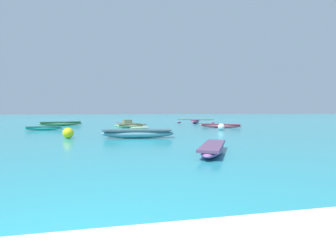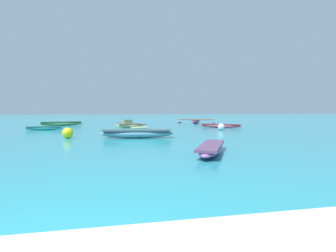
% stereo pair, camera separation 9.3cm
% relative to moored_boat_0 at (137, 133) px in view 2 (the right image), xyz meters
% --- Properties ---
extents(moored_boat_0, '(3.88, 1.30, 0.45)m').
position_rel_moored_boat_0_xyz_m(moored_boat_0, '(0.00, 0.00, 0.00)').
color(moored_boat_0, '#5C91A2').
rests_on(moored_boat_0, ground_plane).
extents(moored_boat_1, '(2.87, 4.65, 0.70)m').
position_rel_moored_boat_0_xyz_m(moored_boat_1, '(0.19, 8.73, -0.02)').
color(moored_boat_1, '#C9CF8C').
rests_on(moored_boat_1, ground_plane).
extents(moored_boat_2, '(3.15, 2.48, 0.34)m').
position_rel_moored_boat_0_xyz_m(moored_boat_2, '(7.68, 7.06, -0.06)').
color(moored_boat_2, '#BF4B60').
rests_on(moored_boat_2, ground_plane).
extents(moored_boat_3, '(4.07, 1.81, 0.40)m').
position_rel_moored_boat_0_xyz_m(moored_boat_3, '(-6.18, 13.30, -0.02)').
color(moored_boat_3, '#54A264').
rests_on(moored_boat_3, ground_plane).
extents(moored_boat_4, '(2.62, 0.91, 0.30)m').
position_rel_moored_boat_0_xyz_m(moored_boat_4, '(-6.25, 7.13, -0.08)').
color(moored_boat_4, teal).
rests_on(moored_boat_4, ground_plane).
extents(moored_boat_5, '(2.06, 3.12, 0.31)m').
position_rel_moored_boat_0_xyz_m(moored_boat_5, '(1.96, -5.55, -0.07)').
color(moored_boat_5, '#965C9D').
rests_on(moored_boat_5, ground_plane).
extents(moored_boat_6, '(4.31, 3.49, 0.47)m').
position_rel_moored_boat_0_xyz_m(moored_boat_6, '(8.14, 15.22, -0.03)').
color(moored_boat_6, '#BB5C92').
rests_on(moored_boat_6, ground_plane).
extents(mooring_buoy_1, '(0.49, 0.49, 0.49)m').
position_rel_moored_boat_0_xyz_m(mooring_buoy_1, '(6.59, 4.40, -0.00)').
color(mooring_buoy_1, white).
rests_on(mooring_buoy_1, ground_plane).
extents(mooring_buoy_2, '(0.55, 0.55, 0.55)m').
position_rel_moored_boat_0_xyz_m(mooring_buoy_2, '(-3.52, 0.57, 0.03)').
color(mooring_buoy_2, yellow).
rests_on(mooring_buoy_2, ground_plane).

